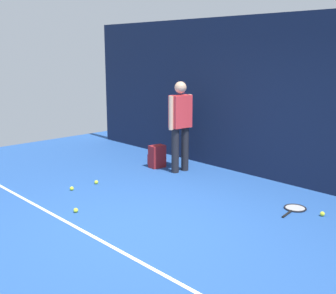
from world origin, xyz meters
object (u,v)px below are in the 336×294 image
object	(u,v)px
tennis_racket	(294,209)
tennis_ball_near_player	(96,182)
tennis_ball_far_left	(76,210)
tennis_ball_mid_court	(72,188)
tennis_player	(180,121)
tennis_ball_by_fence	(322,214)
backpack	(157,157)

from	to	relation	value
tennis_racket	tennis_ball_near_player	xyz separation A→B (m)	(-2.99, -1.40, 0.02)
tennis_ball_far_left	tennis_ball_mid_court	bearing A→B (deg)	152.13
tennis_player	tennis_ball_near_player	size ratio (longest dim) A/B	25.76
tennis_ball_near_player	tennis_player	bearing A→B (deg)	75.60
tennis_ball_near_player	tennis_ball_by_fence	world-z (taller)	same
tennis_racket	tennis_ball_far_left	distance (m)	3.15
tennis_ball_near_player	tennis_ball_by_fence	size ratio (longest dim) A/B	1.00
tennis_ball_by_fence	tennis_ball_far_left	size ratio (longest dim) A/B	1.00
tennis_ball_near_player	tennis_ball_by_fence	xyz separation A→B (m)	(3.40, 1.45, 0.00)
tennis_player	tennis_ball_by_fence	distance (m)	3.13
tennis_racket	tennis_ball_mid_court	distance (m)	3.53
backpack	tennis_player	bearing A→B (deg)	108.81
tennis_ball_by_fence	tennis_ball_mid_court	size ratio (longest dim) A/B	1.00
tennis_ball_by_fence	tennis_player	bearing A→B (deg)	176.75
tennis_player	backpack	xyz separation A→B (m)	(-0.53, -0.12, -0.76)
tennis_ball_by_fence	tennis_racket	bearing A→B (deg)	-173.05
tennis_racket	tennis_ball_near_player	bearing A→B (deg)	106.05
tennis_ball_by_fence	tennis_ball_mid_court	xyz separation A→B (m)	(-3.38, -1.94, 0.00)
backpack	tennis_ball_mid_court	xyz separation A→B (m)	(0.13, -1.99, -0.18)
tennis_ball_far_left	tennis_ball_by_fence	bearing A→B (deg)	44.45
tennis_player	tennis_ball_mid_court	world-z (taller)	tennis_player
tennis_player	tennis_ball_near_player	xyz separation A→B (m)	(-0.42, -1.62, -0.93)
backpack	tennis_ball_near_player	xyz separation A→B (m)	(0.12, -1.50, -0.18)
backpack	tennis_ball_mid_court	size ratio (longest dim) A/B	6.67
tennis_ball_near_player	tennis_ball_mid_court	size ratio (longest dim) A/B	1.00
tennis_player	tennis_ball_mid_court	xyz separation A→B (m)	(-0.40, -2.11, -0.93)
tennis_player	tennis_ball_by_fence	xyz separation A→B (m)	(2.98, -0.17, -0.93)
tennis_player	tennis_ball_far_left	xyz separation A→B (m)	(0.51, -2.59, -0.93)
tennis_racket	tennis_ball_far_left	bearing A→B (deg)	129.92
tennis_ball_by_fence	tennis_ball_near_player	bearing A→B (deg)	-156.86
tennis_racket	tennis_ball_near_player	world-z (taller)	tennis_ball_near_player
tennis_ball_mid_court	backpack	bearing A→B (deg)	93.73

